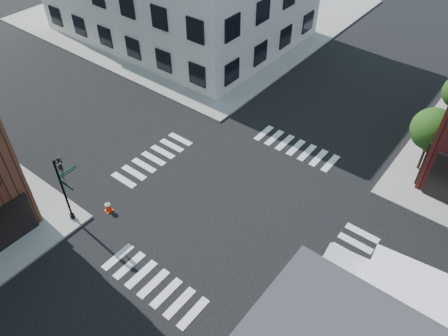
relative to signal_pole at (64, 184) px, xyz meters
name	(u,v)px	position (x,y,z in m)	size (l,w,h in m)	color
ground	(236,205)	(6.72, 6.68, -2.86)	(120.00, 120.00, 0.00)	black
sidewalk_nw	(198,10)	(-14.28, 27.68, -2.78)	(30.00, 30.00, 0.15)	gray
tree_near	(433,132)	(14.28, 16.65, 0.30)	(2.69, 2.69, 4.49)	black
signal_pole	(64,184)	(0.00, 0.00, 0.00)	(1.29, 1.24, 4.60)	black
box_truck	(411,313)	(17.70, 4.74, -0.86)	(8.67, 3.47, 3.84)	white
traffic_cone	(108,206)	(1.02, 1.63, -2.47)	(0.48, 0.48, 0.80)	#FE330B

